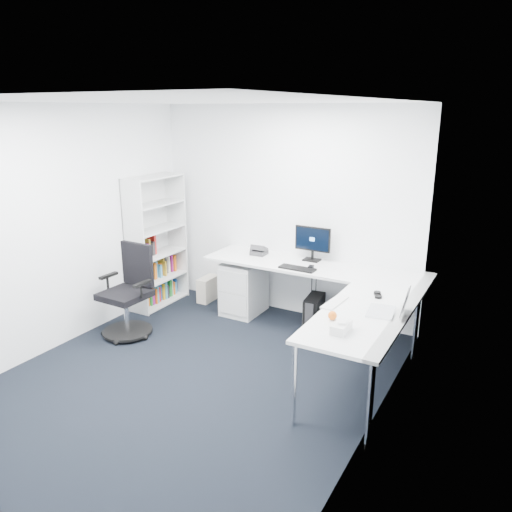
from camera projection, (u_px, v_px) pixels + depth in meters
The scene contains 21 objects.
ground at pixel (193, 378), 5.07m from camera, with size 4.20×4.20×0.00m, color black.
ceiling at pixel (182, 101), 4.31m from camera, with size 4.20×4.20×0.00m, color white.
wall_back at pixel (285, 212), 6.45m from camera, with size 3.60×0.02×2.70m, color white.
wall_left at pixel (57, 229), 5.53m from camera, with size 0.02×4.20×2.70m, color white.
wall_right at pixel (376, 282), 3.85m from camera, with size 0.02×4.20×2.70m, color white.
l_desk at pixel (300, 306), 5.87m from camera, with size 2.76×1.54×0.81m, color silver, non-canonical shape.
drawer_pedestal at pixel (244, 287), 6.63m from camera, with size 0.46×0.57×0.70m, color silver.
bookshelf at pixel (157, 242), 6.79m from camera, with size 0.35×0.90×1.79m, color silver, non-canonical shape.
task_chair at pixel (125, 292), 5.90m from camera, with size 0.61×0.61×1.10m, color black, non-canonical shape.
black_pc_tower at pixel (314, 311), 6.25m from camera, with size 0.18×0.40×0.39m, color black.
beige_pc_tower at pixel (208, 289), 7.10m from camera, with size 0.16×0.36×0.34m, color beige.
power_strip at pixel (356, 328), 6.17m from camera, with size 0.39×0.07×0.04m, color silver.
monitor at pixel (312, 243), 6.19m from camera, with size 0.46×0.15×0.45m, color black, non-canonical shape.
black_keyboard at pixel (297, 268), 5.91m from camera, with size 0.44×0.16×0.02m, color black.
mouse at pixel (311, 267), 5.95m from camera, with size 0.06×0.10×0.03m, color black.
desk_phone at pixel (259, 250), 6.49m from camera, with size 0.19×0.19×0.13m, color #2E2E31, non-canonical shape.
laptop at pixel (382, 300), 4.63m from camera, with size 0.35×0.34×0.25m, color silver, non-canonical shape.
white_keyboard at pixel (335, 302), 4.89m from camera, with size 0.12×0.42×0.01m, color silver.
headphones at pixel (378, 294), 5.06m from camera, with size 0.11×0.17×0.04m, color black, non-canonical shape.
orange_fruit at pixel (332, 315), 4.49m from camera, with size 0.08×0.08×0.08m, color orange.
tissue_box at pixel (341, 327), 4.25m from camera, with size 0.12×0.23×0.08m, color silver.
Camera 1 is at (2.75, -3.63, 2.63)m, focal length 35.00 mm.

